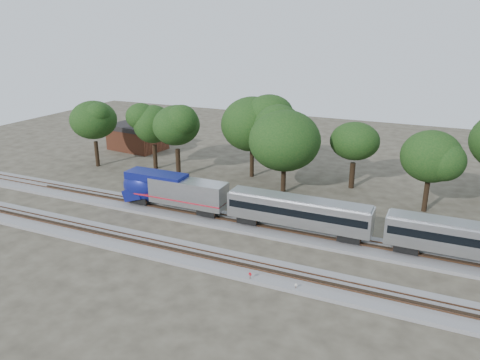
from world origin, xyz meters
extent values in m
plane|color=#383328|center=(0.00, 0.00, 0.00)|extent=(160.00, 160.00, 0.00)
cube|color=slate|center=(0.00, 6.00, 0.20)|extent=(160.00, 5.00, 0.40)
cube|color=brown|center=(0.00, 5.28, 0.66)|extent=(160.00, 0.08, 0.15)
cube|color=brown|center=(0.00, 6.72, 0.66)|extent=(160.00, 0.08, 0.15)
cube|color=slate|center=(0.00, -4.00, 0.20)|extent=(160.00, 5.00, 0.40)
cube|color=brown|center=(0.00, -4.72, 0.66)|extent=(160.00, 0.08, 0.15)
cube|color=brown|center=(0.00, -3.28, 0.66)|extent=(160.00, 0.08, 0.15)
cube|color=#B6B8BE|center=(-8.13, 6.00, 3.27)|extent=(10.55, 2.99, 3.28)
ellipsoid|color=navy|center=(-15.70, 6.00, 3.02)|extent=(5.38, 3.11, 4.58)
cube|color=navy|center=(-13.01, 6.00, 4.81)|extent=(8.46, 2.93, 1.00)
cube|color=black|center=(-15.20, 6.00, 4.01)|extent=(0.44, 2.29, 1.30)
cube|color=maroon|center=(-9.33, 6.00, 2.42)|extent=(12.94, 3.03, 0.18)
cube|color=black|center=(-15.55, 6.00, 1.18)|extent=(2.59, 2.19, 0.90)
cube|color=black|center=(-5.10, 6.00, 1.18)|extent=(2.59, 2.19, 0.90)
cube|color=#B6B8BE|center=(6.90, 6.00, 3.12)|extent=(17.32, 2.99, 2.99)
cube|color=black|center=(6.90, 6.00, 3.42)|extent=(16.72, 3.04, 0.90)
cube|color=gray|center=(6.90, 6.00, 4.66)|extent=(16.92, 2.39, 0.35)
cube|color=black|center=(0.63, 6.00, 1.18)|extent=(2.59, 2.19, 0.90)
cube|color=black|center=(13.17, 6.00, 1.18)|extent=(2.59, 2.19, 0.90)
cube|color=#B6B8BE|center=(25.62, 6.00, 3.12)|extent=(17.32, 2.99, 2.99)
cube|color=black|center=(25.62, 6.00, 3.42)|extent=(16.72, 3.04, 0.90)
cube|color=gray|center=(25.62, 6.00, 4.66)|extent=(16.92, 2.39, 0.35)
cube|color=black|center=(19.35, 6.00, 1.18)|extent=(2.59, 2.19, 0.90)
cylinder|color=#512D19|center=(5.97, -6.29, 0.50)|extent=(0.07, 0.07, 1.00)
cylinder|color=#B60D1A|center=(5.97, -6.29, 0.94)|extent=(0.35, 0.11, 0.35)
cylinder|color=#512D19|center=(10.59, -6.03, 0.39)|extent=(0.05, 0.05, 0.78)
cylinder|color=silver|center=(10.59, -6.03, 0.74)|extent=(0.28, 0.07, 0.28)
cube|color=#512D19|center=(5.51, -5.22, 0.15)|extent=(0.52, 0.34, 0.30)
cube|color=brown|center=(-35.02, 31.64, 2.06)|extent=(11.12, 8.44, 4.12)
cube|color=black|center=(-35.02, 31.64, 4.58)|extent=(11.34, 8.66, 0.93)
cylinder|color=black|center=(-34.46, 18.91, 2.25)|extent=(0.70, 0.70, 4.49)
ellipsoid|color=black|center=(-34.46, 18.91, 8.34)|extent=(8.47, 8.47, 7.20)
cylinder|color=black|center=(-24.13, 21.82, 2.14)|extent=(0.70, 0.70, 4.28)
ellipsoid|color=black|center=(-24.13, 21.82, 7.94)|extent=(8.06, 8.06, 6.85)
cylinder|color=black|center=(-18.26, 19.89, 2.32)|extent=(0.70, 0.70, 4.65)
ellipsoid|color=black|center=(-18.26, 19.89, 8.63)|extent=(8.77, 8.77, 7.45)
cylinder|color=black|center=(-7.04, 24.78, 2.39)|extent=(0.70, 0.70, 4.78)
ellipsoid|color=black|center=(-7.04, 24.78, 8.87)|extent=(9.01, 9.01, 7.66)
cylinder|color=black|center=(0.35, 19.44, 2.18)|extent=(0.70, 0.70, 4.35)
ellipsoid|color=black|center=(0.35, 19.44, 8.08)|extent=(8.21, 8.21, 6.98)
cylinder|color=black|center=(9.24, 25.96, 2.00)|extent=(0.70, 0.70, 4.01)
ellipsoid|color=black|center=(9.24, 25.96, 7.44)|extent=(7.56, 7.56, 6.42)
cylinder|color=black|center=(20.25, 20.50, 2.08)|extent=(0.70, 0.70, 4.16)
ellipsoid|color=black|center=(20.25, 20.50, 7.72)|extent=(7.84, 7.84, 6.66)
camera|label=1|loc=(21.77, -43.55, 24.31)|focal=35.00mm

